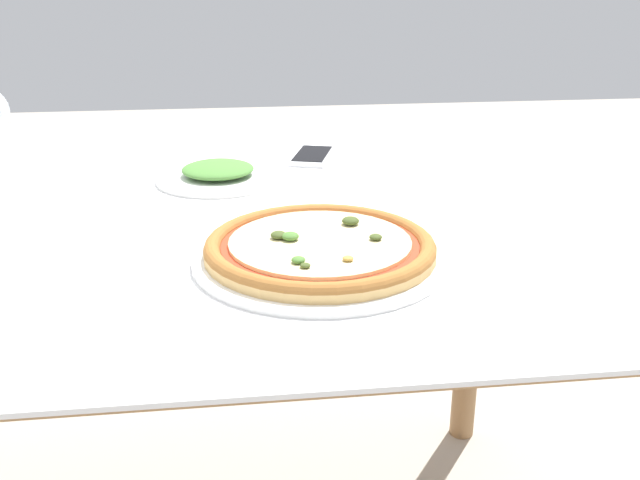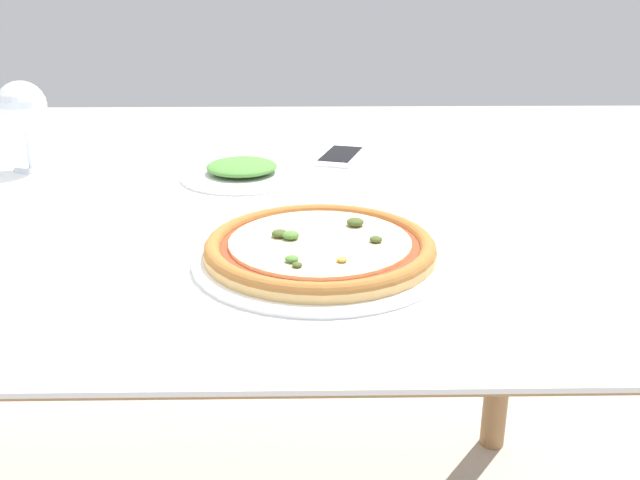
% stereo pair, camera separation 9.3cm
% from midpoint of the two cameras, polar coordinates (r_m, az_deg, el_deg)
% --- Properties ---
extents(dining_table, '(1.50, 1.03, 0.76)m').
position_cam_midpoint_polar(dining_table, '(1.17, -13.22, -1.85)').
color(dining_table, '#997047').
rests_on(dining_table, ground_plane).
extents(pizza_plate, '(0.34, 0.34, 0.04)m').
position_cam_midpoint_polar(pizza_plate, '(0.94, -2.85, -0.79)').
color(pizza_plate, white).
rests_on(pizza_plate, dining_table).
extents(cell_phone, '(0.11, 0.16, 0.01)m').
position_cam_midpoint_polar(cell_phone, '(1.45, -2.47, 6.71)').
color(cell_phone, white).
rests_on(cell_phone, dining_table).
extents(side_plate, '(0.22, 0.22, 0.03)m').
position_cam_midpoint_polar(side_plate, '(1.32, -10.18, 5.18)').
color(side_plate, white).
rests_on(side_plate, dining_table).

